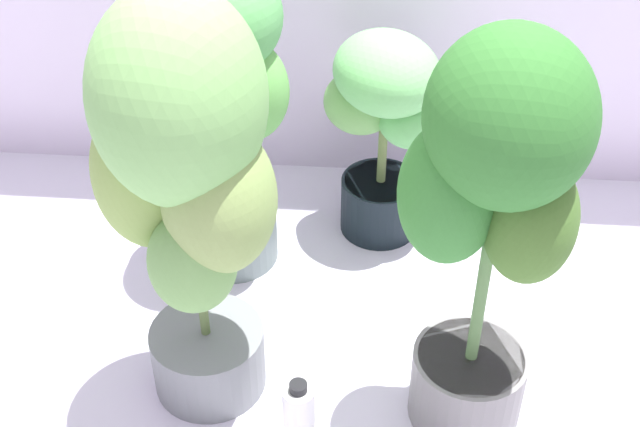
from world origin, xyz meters
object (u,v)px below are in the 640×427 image
at_px(potted_plant_back_center, 385,118).
at_px(nutrient_bottle, 299,426).
at_px(potted_plant_back_left, 220,87).
at_px(potted_plant_front_right, 491,206).
at_px(potted_plant_front_left, 187,175).

bearing_deg(potted_plant_back_center, nutrient_bottle, -100.49).
bearing_deg(potted_plant_back_left, potted_plant_back_center, 21.07).
height_order(potted_plant_front_right, potted_plant_back_left, potted_plant_front_right).
xyz_separation_m(potted_plant_front_right, nutrient_bottle, (-0.37, -0.17, -0.50)).
bearing_deg(potted_plant_back_center, potted_plant_front_right, -72.99).
bearing_deg(nutrient_bottle, potted_plant_front_left, 139.09).
bearing_deg(nutrient_bottle, potted_plant_front_right, 24.92).
height_order(potted_plant_back_center, potted_plant_back_left, potted_plant_back_left).
height_order(potted_plant_front_left, potted_plant_front_right, potted_plant_front_left).
bearing_deg(potted_plant_front_left, nutrient_bottle, -40.91).
bearing_deg(potted_plant_front_right, potted_plant_back_center, 107.01).
relative_size(potted_plant_front_right, potted_plant_back_center, 1.57).
distance_m(potted_plant_front_left, potted_plant_front_right, 0.61).
relative_size(potted_plant_front_right, potted_plant_back_left, 1.12).
xyz_separation_m(potted_plant_front_right, potted_plant_back_center, (-0.21, 0.69, -0.24)).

